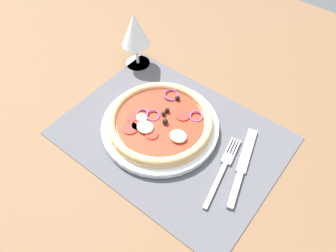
# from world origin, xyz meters

# --- Properties ---
(ground_plane) EXTENTS (1.90, 1.40, 0.02)m
(ground_plane) POSITION_xyz_m (0.00, 0.00, -0.01)
(ground_plane) COLOR brown
(placemat) EXTENTS (0.47, 0.35, 0.00)m
(placemat) POSITION_xyz_m (0.00, 0.00, 0.00)
(placemat) COLOR #4C4C51
(placemat) RESTS_ON ground_plane
(plate) EXTENTS (0.26, 0.26, 0.01)m
(plate) POSITION_xyz_m (-0.03, 0.00, 0.01)
(plate) COLOR white
(plate) RESTS_ON placemat
(pizza) EXTENTS (0.23, 0.23, 0.03)m
(pizza) POSITION_xyz_m (-0.03, 0.00, 0.03)
(pizza) COLOR tan
(pizza) RESTS_ON plate
(fork) EXTENTS (0.05, 0.18, 0.00)m
(fork) POSITION_xyz_m (0.14, -0.00, 0.01)
(fork) COLOR #B2B5BA
(fork) RESTS_ON placemat
(knife) EXTENTS (0.07, 0.20, 0.01)m
(knife) POSITION_xyz_m (0.16, 0.03, 0.01)
(knife) COLOR #B2B5BA
(knife) RESTS_ON placemat
(wine_glass) EXTENTS (0.07, 0.07, 0.15)m
(wine_glass) POSITION_xyz_m (-0.22, 0.14, 0.10)
(wine_glass) COLOR silver
(wine_glass) RESTS_ON ground_plane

